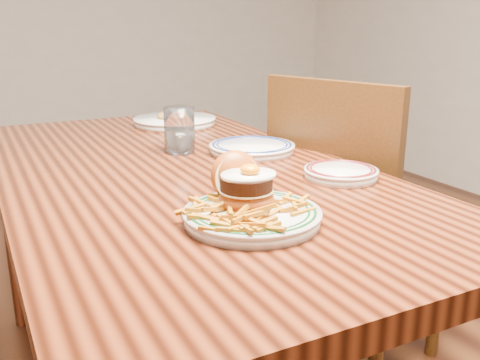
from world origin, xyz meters
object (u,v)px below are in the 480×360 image
chair_right (350,221)px  side_plate (341,172)px  main_plate (249,203)px  table (179,199)px

chair_right → side_plate: 0.44m
chair_right → main_plate: 0.76m
table → chair_right: chair_right is taller
table → chair_right: 0.58m
chair_right → side_plate: size_ratio=5.50×
chair_right → side_plate: bearing=28.3°
chair_right → table: bearing=-19.4°
table → side_plate: 0.42m
chair_right → main_plate: size_ratio=3.58×
table → chair_right: size_ratio=1.68×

